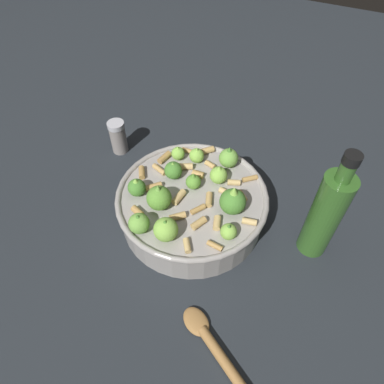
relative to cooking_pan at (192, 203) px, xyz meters
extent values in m
plane|color=#23282D|center=(0.00, 0.00, -0.04)|extent=(2.40, 2.40, 0.00)
cylinder|color=#9E9993|center=(0.00, 0.00, -0.01)|extent=(0.28, 0.28, 0.07)
torus|color=#9E9993|center=(0.00, 0.00, 0.02)|extent=(0.29, 0.29, 0.01)
sphere|color=#8CC64C|center=(-0.06, -0.09, 0.04)|extent=(0.03, 0.03, 0.03)
cone|color=#4C8933|center=(-0.06, -0.09, 0.05)|extent=(0.01, 0.01, 0.01)
sphere|color=#609E38|center=(0.02, 0.01, 0.04)|extent=(0.03, 0.03, 0.03)
cone|color=#609E38|center=(0.02, 0.01, 0.05)|extent=(0.01, 0.01, 0.01)
sphere|color=#8CC64C|center=(0.08, 0.07, 0.04)|extent=(0.03, 0.03, 0.03)
cone|color=#8CC64C|center=(0.08, 0.07, 0.05)|extent=(0.02, 0.02, 0.01)
sphere|color=#75B247|center=(0.11, -0.03, 0.04)|extent=(0.04, 0.04, 0.04)
cone|color=#4C8933|center=(0.11, -0.03, 0.06)|extent=(0.02, 0.02, 0.02)
sphere|color=#8CC64C|center=(0.06, -0.03, 0.04)|extent=(0.03, 0.03, 0.03)
cone|color=#8CC64C|center=(0.06, -0.03, 0.06)|extent=(0.02, 0.02, 0.01)
sphere|color=#4C8933|center=(-0.04, 0.09, 0.04)|extent=(0.03, 0.03, 0.03)
cone|color=#8CC64C|center=(-0.04, 0.09, 0.06)|extent=(0.02, 0.02, 0.01)
sphere|color=#4C8933|center=(0.00, -0.08, 0.05)|extent=(0.05, 0.05, 0.05)
cone|color=#8CC64C|center=(0.00, -0.08, 0.07)|extent=(0.02, 0.02, 0.02)
sphere|color=#4C8933|center=(0.03, 0.05, 0.04)|extent=(0.03, 0.03, 0.03)
cone|color=#8CC64C|center=(0.03, 0.05, 0.06)|extent=(0.01, 0.01, 0.01)
sphere|color=#609E38|center=(-0.05, 0.04, 0.05)|extent=(0.05, 0.05, 0.05)
cone|color=#75B247|center=(-0.05, 0.04, 0.07)|extent=(0.02, 0.02, 0.02)
sphere|color=#75B247|center=(-0.11, 0.05, 0.04)|extent=(0.04, 0.04, 0.04)
cone|color=#4C8933|center=(-0.11, 0.05, 0.06)|extent=(0.02, 0.02, 0.01)
sphere|color=#8CC64C|center=(-0.10, 0.00, 0.04)|extent=(0.04, 0.04, 0.04)
cone|color=#4C8933|center=(-0.10, 0.00, 0.06)|extent=(0.02, 0.02, 0.01)
sphere|color=#8CC64C|center=(0.09, 0.03, 0.04)|extent=(0.03, 0.03, 0.03)
cone|color=#8CC64C|center=(0.09, 0.03, 0.05)|extent=(0.01, 0.01, 0.01)
cylinder|color=tan|center=(0.08, -0.08, 0.03)|extent=(0.03, 0.03, 0.01)
cylinder|color=tan|center=(-0.03, -0.03, 0.03)|extent=(0.03, 0.02, 0.01)
cylinder|color=tan|center=(0.09, 0.00, 0.03)|extent=(0.02, 0.02, 0.01)
cylinder|color=tan|center=(0.03, 0.09, 0.03)|extent=(0.02, 0.03, 0.01)
cylinder|color=tan|center=(-0.10, -0.04, 0.03)|extent=(0.03, 0.02, 0.01)
cylinder|color=tan|center=(0.01, 0.11, 0.03)|extent=(0.03, 0.03, 0.01)
cylinder|color=tan|center=(-0.04, -0.07, 0.03)|extent=(0.03, 0.02, 0.01)
cylinder|color=tan|center=(-0.06, -0.04, 0.03)|extent=(0.03, 0.02, 0.01)
cylinder|color=tan|center=(0.04, -0.09, 0.03)|extent=(0.02, 0.02, 0.01)
cylinder|color=tan|center=(0.10, 0.06, 0.03)|extent=(0.01, 0.03, 0.01)
cylinder|color=tan|center=(0.00, -0.03, 0.03)|extent=(0.03, 0.02, 0.01)
cylinder|color=tan|center=(-0.08, -0.08, 0.03)|extent=(0.01, 0.03, 0.01)
cylinder|color=tan|center=(-0.02, 0.02, 0.03)|extent=(0.03, 0.02, 0.01)
cylinder|color=tan|center=(-0.01, 0.07, 0.03)|extent=(0.03, 0.03, 0.01)
cylinder|color=tan|center=(0.05, 0.01, 0.03)|extent=(0.01, 0.02, 0.01)
cylinder|color=tan|center=(0.12, 0.02, 0.03)|extent=(0.03, 0.03, 0.01)
cylinder|color=tan|center=(-0.08, 0.07, 0.03)|extent=(0.02, 0.03, 0.01)
cylinder|color=tan|center=(-0.06, 0.00, 0.03)|extent=(0.03, 0.03, 0.01)
cylinder|color=tan|center=(0.03, -0.05, 0.03)|extent=(0.01, 0.02, 0.01)
cylinder|color=tan|center=(0.06, 0.04, 0.03)|extent=(0.02, 0.03, 0.01)
cylinder|color=tan|center=(-0.01, -0.12, 0.03)|extent=(0.02, 0.03, 0.01)
cylinder|color=tan|center=(0.06, 0.09, 0.03)|extent=(0.03, 0.02, 0.01)
cylinder|color=tan|center=(0.06, -0.06, 0.03)|extent=(0.02, 0.03, 0.01)
cylinder|color=gray|center=(0.11, 0.24, -0.01)|extent=(0.04, 0.04, 0.07)
cylinder|color=silver|center=(0.11, 0.24, 0.03)|extent=(0.04, 0.04, 0.01)
cylinder|color=#336023|center=(0.04, -0.23, 0.05)|extent=(0.05, 0.05, 0.18)
cylinder|color=#336023|center=(0.04, -0.23, 0.16)|extent=(0.02, 0.02, 0.04)
cylinder|color=black|center=(0.04, -0.23, 0.18)|extent=(0.03, 0.03, 0.02)
ellipsoid|color=#9E703D|center=(-0.19, -0.10, -0.04)|extent=(0.06, 0.06, 0.01)
camera|label=1|loc=(-0.38, -0.18, 0.52)|focal=32.48mm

